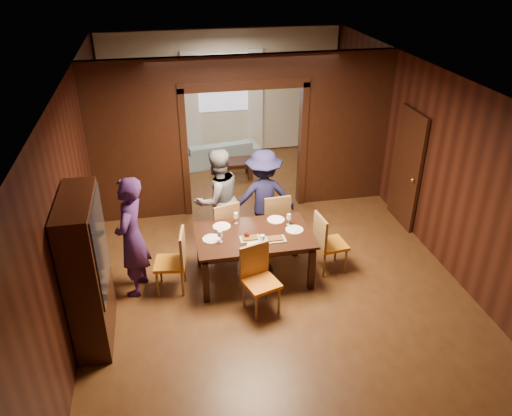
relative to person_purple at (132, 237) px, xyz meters
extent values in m
plane|color=#492814|center=(2.02, 0.65, -0.91)|extent=(9.00, 9.00, 0.00)
cube|color=silver|center=(2.02, 0.65, 1.99)|extent=(5.50, 9.00, 0.02)
cube|color=black|center=(2.02, 5.15, 0.54)|extent=(5.50, 0.02, 2.90)
cube|color=black|center=(-0.73, 0.65, 0.54)|extent=(0.02, 9.00, 2.90)
cube|color=black|center=(4.77, 0.65, 0.54)|extent=(0.02, 9.00, 2.90)
cube|color=black|center=(0.10, 2.25, 0.29)|extent=(1.65, 0.15, 2.40)
cube|color=black|center=(3.95, 2.25, 0.29)|extent=(1.65, 0.15, 2.40)
cube|color=black|center=(2.02, 2.25, 1.74)|extent=(5.50, 0.15, 0.50)
cube|color=beige|center=(2.02, 5.12, 0.54)|extent=(5.40, 0.04, 2.85)
imported|color=#351A4C|center=(0.00, 0.00, 0.00)|extent=(0.60, 0.76, 1.82)
imported|color=slate|center=(1.35, 1.00, -0.05)|extent=(1.03, 0.94, 1.73)
imported|color=#19183E|center=(2.12, 1.03, -0.09)|extent=(1.09, 0.66, 1.65)
imported|color=#8CABB7|center=(1.78, 4.50, -0.64)|extent=(1.97, 1.01, 0.55)
imported|color=black|center=(1.88, 0.03, -0.11)|extent=(0.36, 0.36, 0.09)
cube|color=black|center=(1.75, -0.02, -0.53)|extent=(1.71, 1.07, 0.76)
cube|color=black|center=(2.03, 3.61, -0.71)|extent=(0.80, 0.50, 0.40)
cube|color=black|center=(-0.51, -0.85, 0.09)|extent=(0.40, 1.20, 2.00)
cube|color=black|center=(4.72, 1.15, 0.14)|extent=(0.06, 0.90, 2.10)
cube|color=silver|center=(2.02, 5.09, 0.79)|extent=(1.20, 0.03, 1.30)
cube|color=white|center=(1.27, 5.05, 0.34)|extent=(0.35, 0.06, 2.40)
cube|color=white|center=(2.77, 5.05, 0.34)|extent=(0.35, 0.06, 2.40)
cylinder|color=silver|center=(1.12, -0.03, -0.14)|extent=(0.27, 0.27, 0.01)
cylinder|color=white|center=(1.31, 0.29, -0.14)|extent=(0.27, 0.27, 0.01)
cylinder|color=white|center=(2.17, 0.33, -0.14)|extent=(0.27, 0.27, 0.01)
cylinder|color=silver|center=(2.37, -0.02, -0.14)|extent=(0.27, 0.27, 0.01)
cylinder|color=white|center=(1.72, -0.33, -0.14)|extent=(0.27, 0.27, 0.01)
cube|color=gray|center=(1.67, -0.15, -0.13)|extent=(0.30, 0.20, 0.04)
cube|color=gray|center=(2.02, -0.23, -0.13)|extent=(0.30, 0.20, 0.04)
cylinder|color=white|center=(1.82, -0.29, -0.08)|extent=(0.07, 0.07, 0.14)
camera|label=1|loc=(0.55, -6.19, 3.70)|focal=35.00mm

